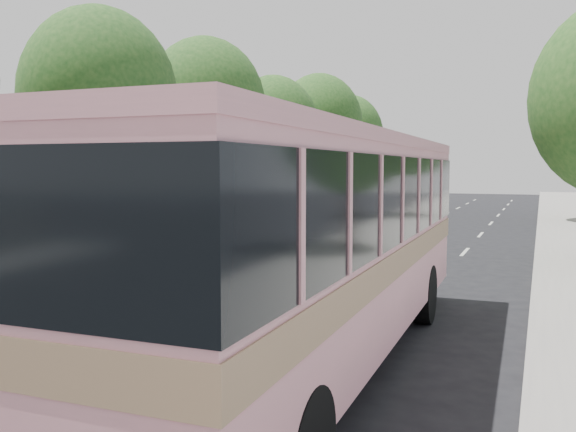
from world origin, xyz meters
The scene contains 14 objects.
ground centered at (0.00, 0.00, 0.00)m, with size 120.00×120.00×0.00m, color black.
sidewalk_left centered at (-8.50, 20.00, 0.07)m, with size 4.00×90.00×0.15m, color #9E998E.
low_wall centered at (-10.30, 20.00, 0.90)m, with size 0.30×90.00×1.50m, color #9E998E.
tree_left_b centered at (-8.42, 5.94, 5.82)m, with size 5.70×5.70×8.88m.
tree_left_c centered at (-8.62, 13.94, 6.12)m, with size 6.00×6.00×9.35m.
tree_left_d centered at (-8.52, 21.94, 5.63)m, with size 5.52×5.52×8.60m.
tree_left_e centered at (-8.42, 29.94, 6.43)m, with size 6.30×6.30×9.82m.
tree_left_f centered at (-8.62, 37.94, 6.00)m, with size 5.88×5.88×9.16m.
pink_bus centered at (3.49, -3.84, 2.17)m, with size 3.01×10.98×3.48m.
pink_taxi centered at (-2.00, 9.33, 0.68)m, with size 1.61×4.01×1.37m, color #D21259.
white_pickup centered at (-2.02, 13.39, 0.69)m, with size 1.93×4.75×1.38m, color silver.
tour_coach_front centered at (-5.22, 21.62, 2.34)m, with size 3.45×13.11×3.89m.
tour_coach_rear centered at (-5.42, 32.53, 1.95)m, with size 3.81×11.03×3.23m.
taxi_roof_sign centered at (-2.00, 9.33, 1.46)m, with size 0.55×0.18×0.18m, color silver.
Camera 1 is at (6.65, -12.26, 3.01)m, focal length 38.00 mm.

